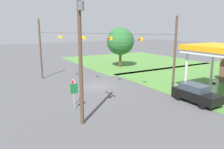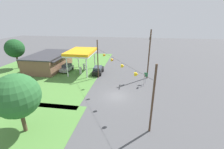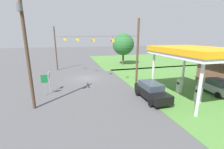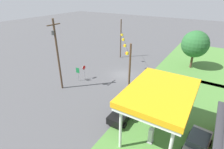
{
  "view_description": "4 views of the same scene",
  "coord_description": "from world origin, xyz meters",
  "views": [
    {
      "loc": [
        23.86,
        -11.76,
        7.3
      ],
      "look_at": [
        1.92,
        1.0,
        1.77
      ],
      "focal_mm": 35.0,
      "sensor_mm": 36.0,
      "label": 1
    },
    {
      "loc": [
        -22.72,
        -2.68,
        12.82
      ],
      "look_at": [
        2.55,
        1.1,
        2.96
      ],
      "focal_mm": 24.0,
      "sensor_mm": 36.0,
      "label": 2
    },
    {
      "loc": [
        23.42,
        -2.31,
        6.46
      ],
      "look_at": [
        4.7,
        2.89,
        1.57
      ],
      "focal_mm": 24.0,
      "sensor_mm": 36.0,
      "label": 3
    },
    {
      "loc": [
        25.25,
        13.31,
        13.78
      ],
      "look_at": [
        5.77,
        1.21,
        2.74
      ],
      "focal_mm": 28.0,
      "sensor_mm": 36.0,
      "label": 4
    }
  ],
  "objects": [
    {
      "name": "ground_plane",
      "position": [
        0.0,
        0.0,
        0.0
      ],
      "size": [
        160.0,
        160.0,
        0.0
      ],
      "primitive_type": "plane",
      "color": "#4C4C4F"
    },
    {
      "name": "grass_verge_opposite_corner",
      "position": [
        -16.0,
        16.0,
        0.02
      ],
      "size": [
        24.0,
        24.0,
        0.04
      ],
      "primitive_type": "cube",
      "color": "#4C7F38",
      "rests_on": "ground"
    },
    {
      "name": "gas_station_canopy",
      "position": [
        10.85,
        9.75,
        4.91
      ],
      "size": [
        8.46,
        5.93,
        5.44
      ],
      "color": "silver",
      "rests_on": "ground"
    },
    {
      "name": "fuel_pump_near",
      "position": [
        9.48,
        9.75,
        0.82
      ],
      "size": [
        0.71,
        0.56,
        1.71
      ],
      "color": "gray",
      "rests_on": "ground"
    },
    {
      "name": "fuel_pump_far",
      "position": [
        12.23,
        9.75,
        0.82
      ],
      "size": [
        0.71,
        0.56,
        1.71
      ],
      "color": "gray",
      "rests_on": "ground"
    },
    {
      "name": "car_at_pumps_front",
      "position": [
        10.26,
        5.66,
        0.94
      ],
      "size": [
        4.75,
        2.12,
        1.82
      ],
      "rotation": [
        0.0,
        0.0,
        0.0
      ],
      "color": "black",
      "rests_on": "ground"
    },
    {
      "name": "car_at_pumps_rear",
      "position": [
        10.82,
        13.83,
        0.91
      ],
      "size": [
        4.23,
        2.42,
        1.77
      ],
      "rotation": [
        0.0,
        0.0,
        3.04
      ],
      "color": "#9E9EA3",
      "rests_on": "ground"
    },
    {
      "name": "stop_sign_roadside",
      "position": [
        4.85,
        -4.93,
        1.81
      ],
      "size": [
        0.8,
        0.08,
        2.5
      ],
      "rotation": [
        0.0,
        0.0,
        3.14
      ],
      "color": "#99999E",
      "rests_on": "ground"
    },
    {
      "name": "route_sign",
      "position": [
        6.02,
        -5.29,
        1.71
      ],
      "size": [
        0.1,
        0.7,
        2.4
      ],
      "color": "gray",
      "rests_on": "ground"
    },
    {
      "name": "utility_pole_main",
      "position": [
        9.2,
        -5.85,
        5.86
      ],
      "size": [
        2.2,
        0.44,
        10.51
      ],
      "color": "#4C3828",
      "rests_on": "ground"
    },
    {
      "name": "signal_span_gantry",
      "position": [
        -0.0,
        -0.01,
        4.59
      ],
      "size": [
        15.94,
        10.24,
        8.4
      ],
      "color": "#4C3828",
      "rests_on": "ground"
    },
    {
      "name": "tree_west_verge",
      "position": [
        -10.03,
        9.72,
        4.75
      ],
      "size": [
        4.99,
        4.99,
        7.26
      ],
      "color": "#4C3828",
      "rests_on": "ground"
    }
  ]
}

